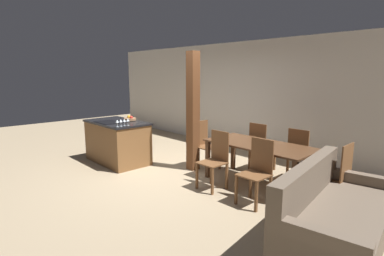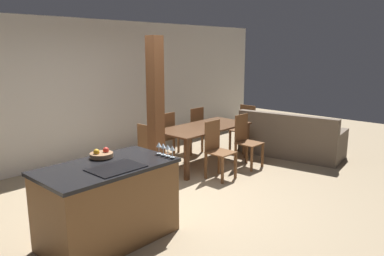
{
  "view_description": "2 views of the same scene",
  "coord_description": "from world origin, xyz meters",
  "px_view_note": "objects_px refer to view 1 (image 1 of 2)",
  "views": [
    {
      "loc": [
        4.46,
        -3.42,
        1.92
      ],
      "look_at": [
        0.6,
        0.2,
        0.95
      ],
      "focal_mm": 28.0,
      "sensor_mm": 36.0,
      "label": 1
    },
    {
      "loc": [
        -3.54,
        -3.62,
        2.16
      ],
      "look_at": [
        0.6,
        0.2,
        0.95
      ],
      "focal_mm": 35.0,
      "sensor_mm": 36.0,
      "label": 2
    }
  ],
  "objects_px": {
    "dining_table": "(259,149)",
    "dining_chair_near_left": "(215,159)",
    "dining_chair_far_right": "(300,154)",
    "dining_chair_foot_end": "(337,175)",
    "fruit_bowl": "(130,119)",
    "dining_chair_far_left": "(260,146)",
    "kitchen_island": "(117,142)",
    "dining_chair_head_end": "(205,144)",
    "timber_post": "(193,112)",
    "wine_glass_near": "(117,121)",
    "dining_chair_near_right": "(257,171)",
    "couch": "(334,218)",
    "wine_glass_end": "(128,120)",
    "wine_glass_middle": "(121,121)",
    "wine_glass_far": "(124,121)"
  },
  "relations": [
    {
      "from": "timber_post",
      "to": "dining_chair_near_right",
      "type": "bearing_deg",
      "value": -12.98
    },
    {
      "from": "dining_chair_near_left",
      "to": "timber_post",
      "type": "distance_m",
      "value": 1.26
    },
    {
      "from": "dining_chair_head_end",
      "to": "timber_post",
      "type": "height_order",
      "value": "timber_post"
    },
    {
      "from": "wine_glass_end",
      "to": "wine_glass_near",
      "type": "bearing_deg",
      "value": -90.0
    },
    {
      "from": "fruit_bowl",
      "to": "dining_table",
      "type": "relative_size",
      "value": 0.14
    },
    {
      "from": "dining_table",
      "to": "dining_chair_foot_end",
      "type": "bearing_deg",
      "value": -0.0
    },
    {
      "from": "fruit_bowl",
      "to": "wine_glass_middle",
      "type": "relative_size",
      "value": 1.9
    },
    {
      "from": "fruit_bowl",
      "to": "dining_table",
      "type": "height_order",
      "value": "fruit_bowl"
    },
    {
      "from": "wine_glass_near",
      "to": "couch",
      "type": "relative_size",
      "value": 0.07
    },
    {
      "from": "dining_chair_near_left",
      "to": "dining_chair_foot_end",
      "type": "xyz_separation_m",
      "value": [
        1.72,
        0.66,
        0.0
      ]
    },
    {
      "from": "dining_chair_far_right",
      "to": "wine_glass_end",
      "type": "bearing_deg",
      "value": 35.29
    },
    {
      "from": "fruit_bowl",
      "to": "dining_chair_foot_end",
      "type": "xyz_separation_m",
      "value": [
        4.09,
        0.83,
        -0.44
      ]
    },
    {
      "from": "wine_glass_middle",
      "to": "dining_chair_foot_end",
      "type": "height_order",
      "value": "wine_glass_middle"
    },
    {
      "from": "couch",
      "to": "timber_post",
      "type": "xyz_separation_m",
      "value": [
        -3.05,
        0.68,
        0.87
      ]
    },
    {
      "from": "dining_chair_near_right",
      "to": "dining_chair_head_end",
      "type": "bearing_deg",
      "value": 159.05
    },
    {
      "from": "kitchen_island",
      "to": "dining_chair_near_left",
      "type": "height_order",
      "value": "dining_chair_near_left"
    },
    {
      "from": "dining_chair_near_right",
      "to": "dining_chair_head_end",
      "type": "distance_m",
      "value": 1.85
    },
    {
      "from": "kitchen_island",
      "to": "dining_chair_far_left",
      "type": "distance_m",
      "value": 3.04
    },
    {
      "from": "couch",
      "to": "wine_glass_near",
      "type": "bearing_deg",
      "value": 89.46
    },
    {
      "from": "wine_glass_near",
      "to": "dining_chair_near_right",
      "type": "distance_m",
      "value": 2.81
    },
    {
      "from": "wine_glass_far",
      "to": "dining_chair_head_end",
      "type": "xyz_separation_m",
      "value": [
        0.92,
        1.29,
        -0.51
      ]
    },
    {
      "from": "kitchen_island",
      "to": "dining_table",
      "type": "bearing_deg",
      "value": 20.58
    },
    {
      "from": "dining_chair_head_end",
      "to": "dining_chair_near_left",
      "type": "bearing_deg",
      "value": -126.6
    },
    {
      "from": "fruit_bowl",
      "to": "dining_chair_far_left",
      "type": "bearing_deg",
      "value": 32.16
    },
    {
      "from": "wine_glass_end",
      "to": "couch",
      "type": "xyz_separation_m",
      "value": [
        3.88,
        0.3,
        -0.72
      ]
    },
    {
      "from": "dining_chair_head_end",
      "to": "timber_post",
      "type": "distance_m",
      "value": 0.71
    },
    {
      "from": "kitchen_island",
      "to": "dining_table",
      "type": "height_order",
      "value": "kitchen_island"
    },
    {
      "from": "dining_chair_near_right",
      "to": "dining_chair_far_right",
      "type": "relative_size",
      "value": 1.0
    },
    {
      "from": "timber_post",
      "to": "couch",
      "type": "bearing_deg",
      "value": -12.47
    },
    {
      "from": "wine_glass_near",
      "to": "dining_chair_foot_end",
      "type": "relative_size",
      "value": 0.15
    },
    {
      "from": "fruit_bowl",
      "to": "wine_glass_far",
      "type": "bearing_deg",
      "value": -40.02
    },
    {
      "from": "dining_chair_far_left",
      "to": "dining_chair_foot_end",
      "type": "xyz_separation_m",
      "value": [
        1.72,
        -0.66,
        0.0
      ]
    },
    {
      "from": "kitchen_island",
      "to": "wine_glass_end",
      "type": "relative_size",
      "value": 10.49
    },
    {
      "from": "timber_post",
      "to": "dining_chair_foot_end",
      "type": "bearing_deg",
      "value": 5.06
    },
    {
      "from": "wine_glass_near",
      "to": "dining_chair_near_left",
      "type": "distance_m",
      "value": 2.04
    },
    {
      "from": "dining_chair_far_right",
      "to": "couch",
      "type": "distance_m",
      "value": 2.01
    },
    {
      "from": "wine_glass_end",
      "to": "timber_post",
      "type": "distance_m",
      "value": 1.29
    },
    {
      "from": "fruit_bowl",
      "to": "timber_post",
      "type": "bearing_deg",
      "value": 23.07
    },
    {
      "from": "fruit_bowl",
      "to": "dining_chair_far_left",
      "type": "relative_size",
      "value": 0.28
    },
    {
      "from": "wine_glass_middle",
      "to": "couch",
      "type": "relative_size",
      "value": 0.07
    },
    {
      "from": "wine_glass_end",
      "to": "timber_post",
      "type": "bearing_deg",
      "value": 49.7
    },
    {
      "from": "wine_glass_middle",
      "to": "dining_table",
      "type": "relative_size",
      "value": 0.08
    },
    {
      "from": "dining_chair_far_right",
      "to": "dining_chair_foot_end",
      "type": "height_order",
      "value": "same"
    },
    {
      "from": "dining_chair_near_right",
      "to": "dining_chair_far_left",
      "type": "distance_m",
      "value": 1.56
    },
    {
      "from": "wine_glass_end",
      "to": "timber_post",
      "type": "xyz_separation_m",
      "value": [
        0.83,
        0.97,
        0.15
      ]
    },
    {
      "from": "wine_glass_near",
      "to": "dining_chair_head_end",
      "type": "relative_size",
      "value": 0.15
    },
    {
      "from": "dining_chair_near_left",
      "to": "dining_table",
      "type": "bearing_deg",
      "value": 57.67
    },
    {
      "from": "dining_chair_head_end",
      "to": "couch",
      "type": "xyz_separation_m",
      "value": [
        2.96,
        -0.92,
        -0.21
      ]
    },
    {
      "from": "dining_table",
      "to": "dining_chair_near_left",
      "type": "distance_m",
      "value": 0.79
    },
    {
      "from": "wine_glass_far",
      "to": "dining_chair_near_right",
      "type": "height_order",
      "value": "wine_glass_far"
    }
  ]
}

